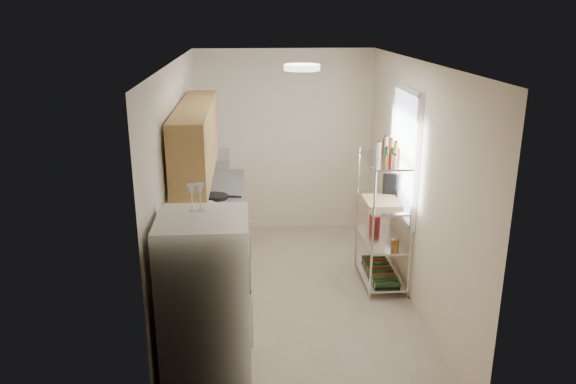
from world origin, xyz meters
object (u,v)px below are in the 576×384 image
at_px(frying_pan_large, 217,197).
at_px(cutting_board, 382,201).
at_px(rice_cooker, 205,211).
at_px(refrigerator, 207,316).
at_px(espresso_machine, 391,182).

bearing_deg(frying_pan_large, cutting_board, -12.45).
xyz_separation_m(rice_cooker, cutting_board, (1.98, 0.09, 0.03)).
bearing_deg(cutting_board, rice_cooker, -177.27).
bearing_deg(refrigerator, espresso_machine, 49.13).
height_order(frying_pan_large, cutting_board, cutting_board).
relative_size(refrigerator, frying_pan_large, 6.20).
bearing_deg(rice_cooker, espresso_machine, 10.70).
height_order(refrigerator, espresso_machine, refrigerator).
relative_size(refrigerator, espresso_machine, 5.38).
xyz_separation_m(refrigerator, rice_cooker, (-0.14, 1.93, 0.18)).
height_order(refrigerator, rice_cooker, refrigerator).
bearing_deg(frying_pan_large, rice_cooker, -91.63).
distance_m(refrigerator, espresso_machine, 3.11).
xyz_separation_m(rice_cooker, frying_pan_large, (0.09, 0.72, -0.07)).
relative_size(refrigerator, cutting_board, 3.32).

